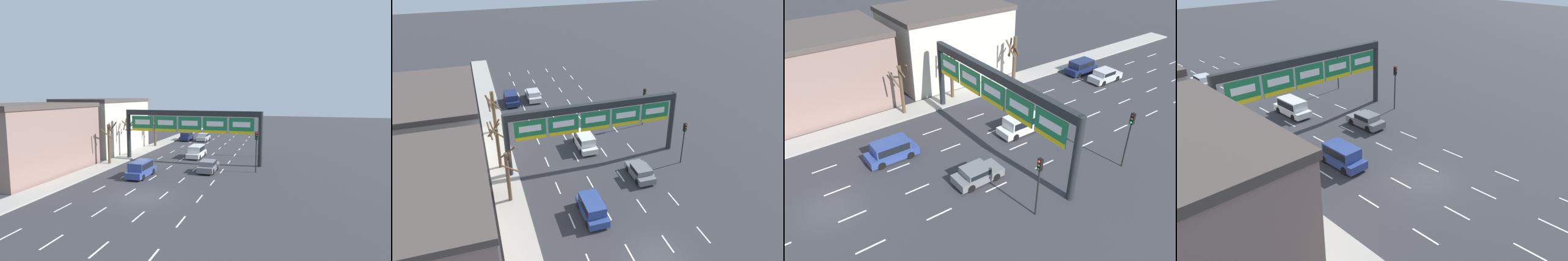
{
  "view_description": "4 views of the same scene",
  "coord_description": "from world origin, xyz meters",
  "views": [
    {
      "loc": [
        11.62,
        -23.51,
        8.89
      ],
      "look_at": [
        0.9,
        13.89,
        4.35
      ],
      "focal_mm": 28.0,
      "sensor_mm": 36.0,
      "label": 1
    },
    {
      "loc": [
        -11.5,
        -18.73,
        22.33
      ],
      "look_at": [
        -0.76,
        14.46,
        3.95
      ],
      "focal_mm": 35.0,
      "sensor_mm": 36.0,
      "label": 2
    },
    {
      "loc": [
        22.52,
        -3.03,
        18.82
      ],
      "look_at": [
        1.03,
        12.28,
        2.65
      ],
      "focal_mm": 35.0,
      "sensor_mm": 36.0,
      "label": 3
    },
    {
      "loc": [
        -19.84,
        -14.81,
        15.67
      ],
      "look_at": [
        -2.06,
        3.61,
        3.59
      ],
      "focal_mm": 35.0,
      "sensor_mm": 36.0,
      "label": 4
    }
  ],
  "objects": [
    {
      "name": "ground_plane",
      "position": [
        0.0,
        0.0,
        0.0
      ],
      "size": [
        220.0,
        220.0,
        0.0
      ],
      "primitive_type": "plane",
      "color": "#333338"
    },
    {
      "name": "building_near",
      "position": [
        -16.34,
        4.15,
        3.97
      ],
      "size": [
        9.98,
        14.1,
        7.93
      ],
      "color": "gray",
      "rests_on": "ground_plane"
    },
    {
      "name": "suv_blue",
      "position": [
        -3.07,
        6.11,
        0.96
      ],
      "size": [
        1.85,
        4.3,
        1.74
      ],
      "color": "navy",
      "rests_on": "ground_plane"
    },
    {
      "name": "sign_gantry",
      "position": [
        -0.0,
        14.54,
        5.32
      ],
      "size": [
        18.67,
        0.7,
        6.88
      ],
      "color": "#232628",
      "rests_on": "ground_plane"
    },
    {
      "name": "suv_navy",
      "position": [
        -6.42,
        33.03,
        0.94
      ],
      "size": [
        1.89,
        4.05,
        1.69
      ],
      "color": "#19234C",
      "rests_on": "ground_plane"
    },
    {
      "name": "car_grey",
      "position": [
        3.48,
        10.23,
        0.73
      ],
      "size": [
        1.81,
        3.92,
        1.36
      ],
      "color": "slate",
      "rests_on": "ground_plane"
    },
    {
      "name": "traffic_light_mid_block",
      "position": [
        8.78,
        20.98,
        3.51
      ],
      "size": [
        0.3,
        0.35,
        4.93
      ],
      "color": "black",
      "rests_on": "ground_plane"
    },
    {
      "name": "traffic_light_near_gantry",
      "position": [
        8.83,
        11.41,
        3.38
      ],
      "size": [
        0.3,
        0.35,
        4.74
      ],
      "color": "black",
      "rests_on": "ground_plane"
    },
    {
      "name": "tree_bare_closest",
      "position": [
        -9.49,
        24.57,
        3.06
      ],
      "size": [
        1.77,
        1.44,
        5.29
      ],
      "color": "brown",
      "rests_on": "sidewalk_left"
    },
    {
      "name": "car_silver",
      "position": [
        -3.11,
        33.45,
        0.8
      ],
      "size": [
        1.87,
        4.16,
        1.51
      ],
      "color": "#B7B7BC",
      "rests_on": "ground_plane"
    },
    {
      "name": "suv_white",
      "position": [
        -0.08,
        17.78,
        0.97
      ],
      "size": [
        1.86,
        4.64,
        1.74
      ],
      "color": "silver",
      "rests_on": "ground_plane"
    },
    {
      "name": "sidewalk_left",
      "position": [
        -9.65,
        0.0,
        0.07
      ],
      "size": [
        2.8,
        110.0,
        0.15
      ],
      "color": "#A8A399",
      "rests_on": "ground_plane"
    },
    {
      "name": "lane_dashes",
      "position": [
        -0.0,
        13.5,
        0.0
      ],
      "size": [
        10.02,
        67.0,
        0.01
      ],
      "color": "white",
      "rests_on": "ground_plane"
    },
    {
      "name": "tree_bare_third",
      "position": [
        -9.56,
        10.39,
        2.98
      ],
      "size": [
        1.65,
        2.01,
        5.39
      ],
      "color": "brown",
      "rests_on": "sidewalk_left"
    },
    {
      "name": "building_far",
      "position": [
        -16.07,
        19.42,
        4.17
      ],
      "size": [
        9.42,
        13.91,
        8.31
      ],
      "color": "beige",
      "rests_on": "ground_plane"
    },
    {
      "name": "tree_bare_second",
      "position": [
        -9.92,
        16.32,
        3.04
      ],
      "size": [
        1.78,
        1.83,
        5.42
      ],
      "color": "brown",
      "rests_on": "sidewalk_left"
    }
  ]
}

